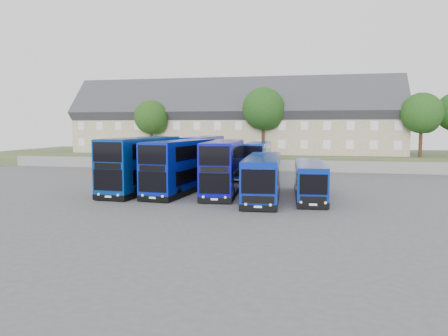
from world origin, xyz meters
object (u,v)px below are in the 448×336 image
(tree_mid, at_px, (265,111))
(coach_east_a, at_px, (263,178))
(dd_front_left, at_px, (142,165))
(tree_east, at_px, (423,115))
(tree_west, at_px, (152,118))
(dd_front_mid, at_px, (181,167))

(tree_mid, bearing_deg, coach_east_a, -83.64)
(dd_front_left, relative_size, tree_east, 1.52)
(dd_front_left, distance_m, tree_west, 23.35)
(coach_east_a, height_order, tree_mid, tree_mid)
(dd_front_left, relative_size, dd_front_mid, 1.04)
(dd_front_mid, bearing_deg, dd_front_left, -176.40)
(tree_west, bearing_deg, tree_east, 0.00)
(dd_front_mid, xyz_separation_m, coach_east_a, (7.57, -1.59, -0.58))
(tree_east, bearing_deg, tree_mid, 178.57)
(coach_east_a, xyz_separation_m, tree_west, (-18.66, 23.39, 5.35))
(dd_front_left, bearing_deg, tree_west, 111.87)
(dd_front_mid, distance_m, coach_east_a, 7.76)
(tree_west, xyz_separation_m, tree_east, (36.00, 0.00, 0.34))
(dd_front_left, xyz_separation_m, coach_east_a, (11.37, -1.70, -0.69))
(dd_front_left, distance_m, coach_east_a, 11.51)
(dd_front_left, height_order, tree_mid, tree_mid)
(tree_west, distance_m, tree_mid, 16.04)
(tree_mid, bearing_deg, tree_west, -178.21)
(coach_east_a, height_order, tree_east, tree_east)
(dd_front_mid, distance_m, tree_mid, 23.55)
(dd_front_left, relative_size, coach_east_a, 0.97)
(dd_front_mid, xyz_separation_m, tree_mid, (4.91, 22.30, 5.79))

